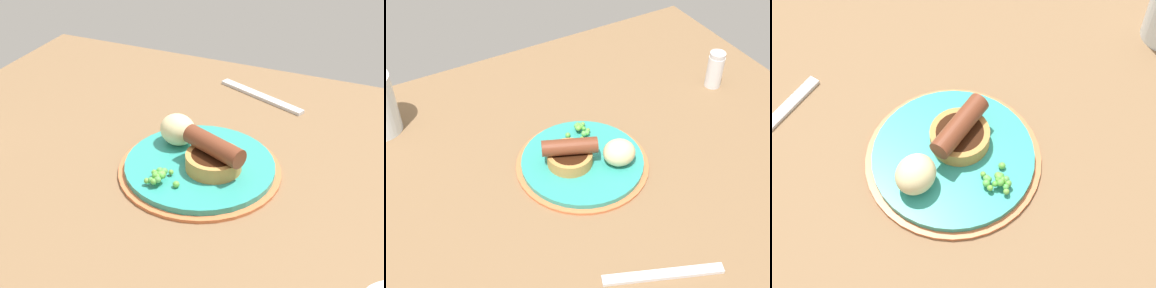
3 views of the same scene
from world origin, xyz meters
The scene contains 6 objects.
dining_table centered at (0.00, 0.00, 1.50)cm, with size 110.00×80.00×3.00cm, color brown.
dinner_plate centered at (-3.91, 1.00, 3.57)cm, with size 23.61×23.61×1.40cm.
sausage_pudding centered at (-1.62, 0.55, 6.44)cm, with size 9.94×8.00×5.13cm.
pea_pile centered at (-7.07, -5.46, 5.46)cm, with size 4.71×4.23×1.90cm.
potato_chunk_0 centered at (-9.08, 4.72, 6.77)cm, with size 4.99×5.66×4.74cm, color beige.
fork centered at (-2.67, 26.94, 3.30)cm, with size 18.00×1.60×0.60cm, color silver.
Camera 1 is at (20.42, -57.99, 47.56)cm, focal length 50.00 mm.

